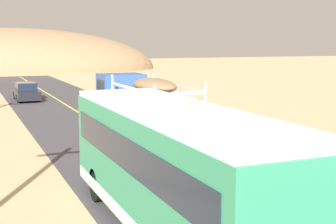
# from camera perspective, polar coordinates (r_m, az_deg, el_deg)

# --- Properties ---
(road_surface) EXTENTS (8.00, 120.00, 0.02)m
(road_surface) POSITION_cam_1_polar(r_m,az_deg,el_deg) (13.37, 11.00, -12.88)
(road_surface) COLOR #423F44
(road_surface) RESTS_ON ground
(road_centre_line) EXTENTS (0.16, 117.60, 0.00)m
(road_centre_line) POSITION_cam_1_polar(r_m,az_deg,el_deg) (13.37, 11.00, -12.83)
(road_centre_line) COLOR #D8CC4C
(road_centre_line) RESTS_ON road_surface
(livestock_truck) EXTENTS (2.53, 9.70, 3.02)m
(livestock_truck) POSITION_cam_1_polar(r_m,az_deg,el_deg) (26.74, -4.14, 1.80)
(livestock_truck) COLOR #3359A5
(livestock_truck) RESTS_ON road_surface
(bus) EXTENTS (2.54, 10.00, 3.21)m
(bus) POSITION_cam_1_polar(r_m,az_deg,el_deg) (11.98, 0.73, -6.50)
(bus) COLOR #2D8C66
(bus) RESTS_ON road_surface
(car_far) EXTENTS (1.80, 4.40, 1.46)m
(car_far) POSITION_cam_1_polar(r_m,az_deg,el_deg) (41.45, -16.34, 2.26)
(car_far) COLOR black
(car_far) RESTS_ON road_surface
(distant_hill) EXTENTS (49.89, 26.60, 14.13)m
(distant_hill) POSITION_cam_1_polar(r_m,az_deg,el_deg) (85.20, -17.96, 4.66)
(distant_hill) COLOR #957553
(distant_hill) RESTS_ON ground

